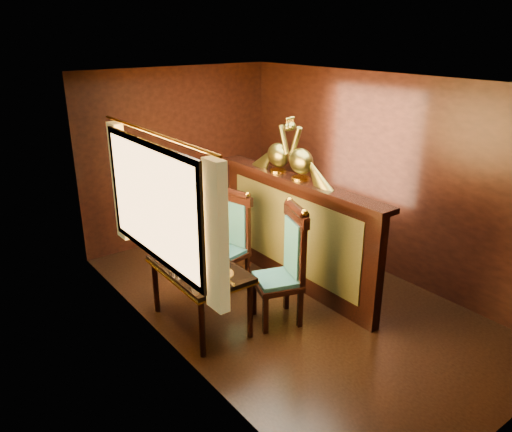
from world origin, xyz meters
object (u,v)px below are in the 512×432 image
object	(u,v)px
dining_table	(199,272)
chair_right	(233,235)
peacock_right	(278,145)
chair_left	(288,261)
peacock_left	(302,150)

from	to	relation	value
dining_table	chair_right	bearing A→B (deg)	36.22
dining_table	peacock_right	world-z (taller)	peacock_right
chair_left	chair_right	bearing A→B (deg)	107.26
dining_table	chair_right	xyz separation A→B (m)	(0.83, 0.58, 0.01)
dining_table	chair_right	distance (m)	1.01
peacock_right	chair_left	bearing A→B (deg)	-123.21
dining_table	peacock_left	size ratio (longest dim) A/B	1.67
chair_right	peacock_left	world-z (taller)	peacock_left
peacock_left	chair_right	bearing A→B (deg)	133.72
chair_left	peacock_right	distance (m)	1.46
chair_left	peacock_right	world-z (taller)	peacock_right
chair_right	dining_table	bearing A→B (deg)	-157.81
dining_table	chair_left	xyz separation A→B (m)	(0.80, -0.48, 0.08)
peacock_left	peacock_right	distance (m)	0.40
peacock_right	chair_right	bearing A→B (deg)	162.64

